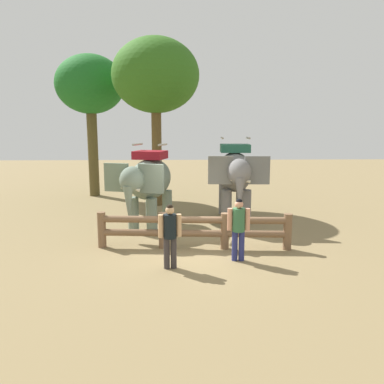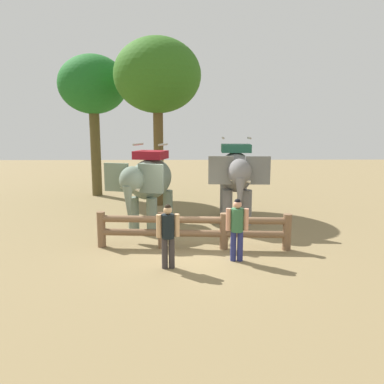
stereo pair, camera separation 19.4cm
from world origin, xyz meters
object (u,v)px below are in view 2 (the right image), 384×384
(elephant_center, at_px, (236,174))
(tourist_woman_in_black, at_px, (168,232))
(log_fence, at_px, (193,228))
(tree_far_left, at_px, (157,77))
(tourist_man_in_blue, at_px, (237,225))
(elephant_near_left, at_px, (149,181))
(tree_back_center, at_px, (93,87))

(elephant_center, bearing_deg, tourist_woman_in_black, -115.07)
(log_fence, xyz_separation_m, tree_far_left, (-1.40, 6.31, 4.97))
(log_fence, relative_size, tourist_woman_in_black, 3.44)
(log_fence, height_order, tourist_man_in_blue, tourist_man_in_blue)
(tourist_woman_in_black, xyz_separation_m, tree_far_left, (-0.75, 7.88, 4.64))
(tourist_woman_in_black, height_order, tourist_man_in_blue, tourist_man_in_blue)
(elephant_near_left, distance_m, tree_far_left, 5.65)
(elephant_center, height_order, tourist_woman_in_black, elephant_center)
(log_fence, height_order, elephant_center, elephant_center)
(elephant_near_left, distance_m, elephant_center, 3.31)
(elephant_center, relative_size, tourist_woman_in_black, 2.23)
(tourist_woman_in_black, bearing_deg, tourist_man_in_blue, 15.81)
(log_fence, relative_size, elephant_near_left, 1.60)
(tourist_woman_in_black, height_order, tree_far_left, tree_far_left)
(tourist_man_in_blue, relative_size, tree_far_left, 0.23)
(tourist_man_in_blue, distance_m, tree_back_center, 12.30)
(tourist_woman_in_black, bearing_deg, tree_far_left, 95.45)
(tourist_woman_in_black, distance_m, tree_far_left, 9.18)
(log_fence, height_order, tree_back_center, tree_back_center)
(tourist_woman_in_black, distance_m, tourist_man_in_blue, 1.84)
(tourist_man_in_blue, xyz_separation_m, tree_back_center, (-5.86, 9.85, 4.44))
(elephant_center, bearing_deg, tree_far_left, 135.86)
(log_fence, height_order, tree_far_left, tree_far_left)
(elephant_near_left, height_order, tourist_man_in_blue, elephant_near_left)
(log_fence, bearing_deg, tree_back_center, 118.32)
(elephant_near_left, relative_size, tourist_woman_in_black, 2.15)
(elephant_center, height_order, tree_far_left, tree_far_left)
(elephant_near_left, height_order, tourist_woman_in_black, elephant_near_left)
(elephant_near_left, height_order, tree_far_left, tree_far_left)
(elephant_near_left, bearing_deg, tree_far_left, 89.02)
(tree_back_center, bearing_deg, tree_far_left, -36.53)
(tourist_man_in_blue, height_order, tree_back_center, tree_back_center)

